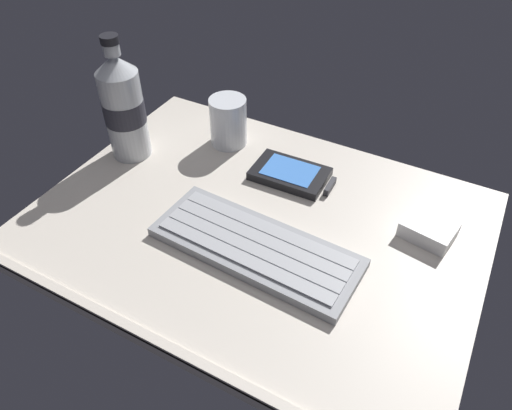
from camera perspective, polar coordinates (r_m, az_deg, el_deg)
ground_plane at (r=71.75cm, az=-0.09°, el=-2.47°), size 64.00×48.00×2.80cm
keyboard at (r=66.38cm, az=-0.06°, el=-4.91°), size 29.53×12.49×1.70cm
handheld_device at (r=78.35cm, az=4.45°, el=3.57°), size 12.95×7.91×1.50cm
juice_cup at (r=84.81cm, az=-3.28°, el=9.59°), size 6.40×6.40×8.50cm
water_bottle at (r=82.14cm, az=-15.36°, el=11.10°), size 6.73×6.73×20.80cm
charger_block at (r=72.35cm, az=19.67°, el=-2.72°), size 7.86×6.72×2.40cm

